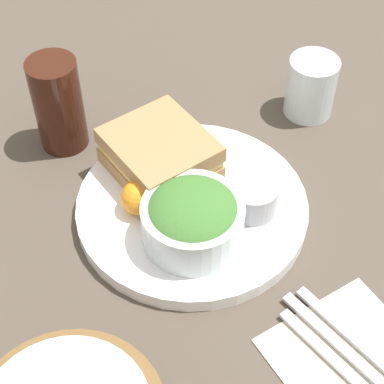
{
  "coord_description": "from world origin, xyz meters",
  "views": [
    {
      "loc": [
        -0.45,
        0.28,
        0.64
      ],
      "look_at": [
        0.0,
        0.0,
        0.04
      ],
      "focal_mm": 60.0,
      "sensor_mm": 36.0,
      "label": 1
    }
  ],
  "objects": [
    {
      "name": "salad_bowl",
      "position": [
        -0.05,
        0.03,
        0.06
      ],
      "size": [
        0.12,
        0.12,
        0.07
      ],
      "color": "silver",
      "rests_on": "plate"
    },
    {
      "name": "spoon",
      "position": [
        -0.26,
        -0.02,
        0.01
      ],
      "size": [
        0.16,
        0.03,
        0.01
      ],
      "primitive_type": "cube",
      "rotation": [
        0.0,
        0.0,
        3.28
      ],
      "color": "silver",
      "rests_on": "napkin"
    },
    {
      "name": "ground_plane",
      "position": [
        0.0,
        0.0,
        0.0
      ],
      "size": [
        4.0,
        4.0,
        0.0
      ],
      "primitive_type": "plane",
      "color": "#4C4238"
    },
    {
      "name": "napkin",
      "position": [
        -0.26,
        -0.04,
        0.0
      ],
      "size": [
        0.14,
        0.16,
        0.0
      ],
      "primitive_type": "cube",
      "color": "beige",
      "rests_on": "ground_plane"
    },
    {
      "name": "knife",
      "position": [
        -0.26,
        -0.04,
        0.01
      ],
      "size": [
        0.19,
        0.04,
        0.01
      ],
      "primitive_type": "cube",
      "rotation": [
        0.0,
        0.0,
        3.28
      ],
      "color": "silver",
      "rests_on": "napkin"
    },
    {
      "name": "fork",
      "position": [
        -0.26,
        -0.06,
        0.01
      ],
      "size": [
        0.18,
        0.04,
        0.01
      ],
      "primitive_type": "cube",
      "rotation": [
        0.0,
        0.0,
        3.28
      ],
      "color": "silver",
      "rests_on": "napkin"
    },
    {
      "name": "sandwich",
      "position": [
        0.07,
        0.01,
        0.05
      ],
      "size": [
        0.14,
        0.13,
        0.06
      ],
      "color": "#A37A4C",
      "rests_on": "plate"
    },
    {
      "name": "plate",
      "position": [
        0.0,
        0.0,
        0.01
      ],
      "size": [
        0.3,
        0.3,
        0.02
      ],
      "primitive_type": "cylinder",
      "color": "white",
      "rests_on": "ground_plane"
    },
    {
      "name": "water_glass",
      "position": [
        0.08,
        -0.25,
        0.05
      ],
      "size": [
        0.07,
        0.07,
        0.09
      ],
      "primitive_type": "cylinder",
      "color": "silver",
      "rests_on": "ground_plane"
    },
    {
      "name": "dressing_cup",
      "position": [
        -0.05,
        -0.06,
        0.04
      ],
      "size": [
        0.06,
        0.06,
        0.04
      ],
      "primitive_type": "cylinder",
      "color": "#99999E",
      "rests_on": "plate"
    },
    {
      "name": "orange_wedge",
      "position": [
        0.03,
        0.06,
        0.04
      ],
      "size": [
        0.04,
        0.04,
        0.04
      ],
      "primitive_type": "sphere",
      "color": "orange",
      "rests_on": "plate"
    },
    {
      "name": "drink_glass",
      "position": [
        0.21,
        0.08,
        0.07
      ],
      "size": [
        0.07,
        0.07,
        0.14
      ],
      "primitive_type": "cylinder",
      "color": "#38190F",
      "rests_on": "ground_plane"
    }
  ]
}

